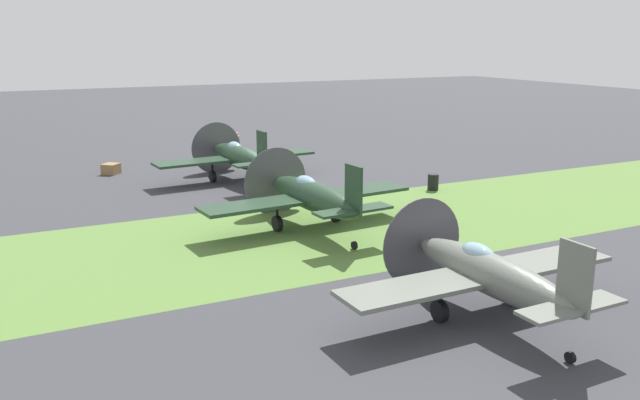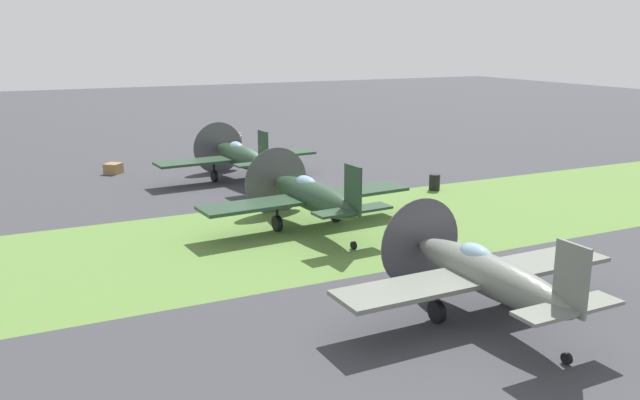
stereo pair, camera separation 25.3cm
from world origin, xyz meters
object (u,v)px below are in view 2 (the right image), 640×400
Objects in this scene: airplane_wingman at (311,196)px; ground_crew_chief at (240,144)px; airplane_trail at (484,273)px; supply_crate at (113,168)px; runway_marker_cone at (375,189)px; airplane_lead at (239,156)px; fuel_drum at (434,182)px.

airplane_wingman is 5.78× the size of ground_crew_chief.
airplane_trail is at bearing -91.33° from airplane_wingman.
supply_crate is 2.05× the size of runway_marker_cone.
airplane_lead reaches higher than runway_marker_cone.
airplane_wingman is 11.11× the size of supply_crate.
airplane_lead is 10.91× the size of fuel_drum.
airplane_trail is at bearing 0.16° from ground_crew_chief.
fuel_drum is 1.00× the size of supply_crate.
airplane_trail is at bearing -76.87° from supply_crate.
airplane_trail is at bearing -94.01° from airplane_lead.
airplane_trail is 5.49× the size of ground_crew_chief.
fuel_drum is at bearing 27.95° from ground_crew_chief.
fuel_drum is (8.81, 14.72, -0.98)m from airplane_trail.
airplane_lead is at bearing 140.77° from fuel_drum.
airplane_trail is 10.55× the size of fuel_drum.
airplane_wingman is at bearing 91.89° from airplane_trail.
airplane_trail is 17.18m from fuel_drum.
fuel_drum is (8.80, -7.18, -1.01)m from airplane_lead.
ground_crew_chief is (3.20, 18.51, -0.58)m from airplane_wingman.
airplane_wingman reaches higher than supply_crate.
airplane_trail reaches higher than runway_marker_cone.
supply_crate is at bearing 135.87° from airplane_lead.
ground_crew_chief is at bearing 66.64° from airplane_lead.
runway_marker_cone is (5.47, -6.39, -1.24)m from airplane_lead.
fuel_drum is at bearing 17.85° from airplane_wingman.
runway_marker_cone is at bearing -53.41° from airplane_lead.
airplane_lead is 8.51m from runway_marker_cone.
airplane_lead is 10.97m from airplane_wingman.
airplane_lead is 8.42m from supply_crate.
ground_crew_chief is (2.67, 29.45, -0.51)m from airplane_trail.
runway_marker_cone is at bearing 166.62° from fuel_drum.
fuel_drum is (9.34, 3.77, -1.04)m from airplane_wingman.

